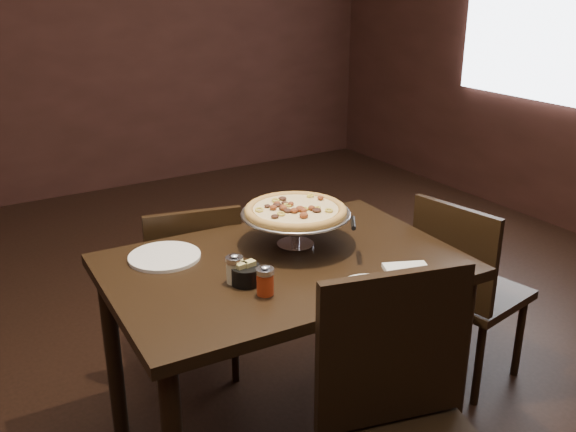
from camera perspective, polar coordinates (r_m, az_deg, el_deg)
room at (r=2.23m, az=-1.29°, el=11.10°), size 6.04×7.04×2.84m
dining_table at (r=2.39m, az=-0.39°, el=-6.32°), size 1.31×0.90×0.79m
pizza_stand at (r=2.43m, az=0.68°, el=0.45°), size 0.42×0.42×0.17m
parmesan_shaker at (r=2.18m, az=-4.76°, el=-4.71°), size 0.06×0.06×0.11m
pepper_flake_shaker at (r=2.10m, az=-2.05°, el=-5.77°), size 0.06×0.06×0.10m
packet_caddy at (r=2.18m, az=-3.76°, el=-5.19°), size 0.10×0.10×0.08m
napkin_stack at (r=2.28m, az=10.74°, el=-4.99°), size 0.21×0.21×0.02m
plate_left at (r=2.41m, az=-10.92°, el=-3.56°), size 0.27×0.27×0.01m
plate_near at (r=2.15m, az=7.36°, el=-6.49°), size 0.22×0.22×0.01m
serving_spatula at (r=2.33m, az=5.80°, el=-0.68°), size 0.15×0.15×0.02m
chair_far at (r=2.90m, az=-8.53°, el=-6.14°), size 0.49×0.49×0.87m
chair_side at (r=2.95m, az=15.44°, el=-5.98°), size 0.48×0.48×0.88m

